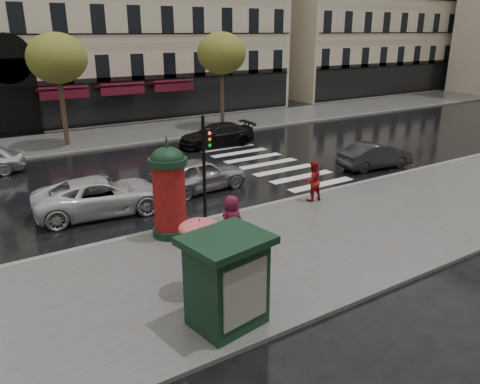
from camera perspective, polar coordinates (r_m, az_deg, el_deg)
ground at (r=15.41m, az=3.24°, el=-6.78°), size 160.00×160.00×0.00m
near_sidewalk at (r=15.02m, az=4.37°, el=-7.27°), size 90.00×7.00×0.12m
far_sidewalk at (r=31.97m, az=-17.19°, el=6.25°), size 90.00×6.00×0.12m
near_kerb at (r=17.68m, az=-2.45°, el=-3.00°), size 90.00×0.25×0.14m
far_kerb at (r=29.16m, az=-15.53°, el=5.24°), size 90.00×0.25×0.14m
zebra_crossing at (r=26.05m, az=1.61°, el=4.18°), size 3.60×11.75×0.01m
tree_far_left at (r=29.87m, az=-21.41°, el=14.90°), size 3.40×3.40×6.64m
tree_far_right at (r=33.90m, az=-2.26°, el=16.49°), size 3.40×3.40×6.64m
woman_umbrella at (r=12.16m, az=-4.85°, el=-6.34°), size 1.10×1.10×2.11m
woman_red at (r=19.14m, az=8.82°, el=1.34°), size 0.87×0.71×1.66m
man_burgundy at (r=14.80m, az=-1.00°, el=-3.67°), size 0.93×0.69×1.74m
morris_column at (r=15.62m, az=-8.65°, el=0.42°), size 1.28×1.28×3.45m
traffic_light at (r=16.36m, az=-4.25°, el=3.98°), size 0.28×0.38×3.86m
newsstand at (r=10.97m, az=-1.64°, el=-10.66°), size 2.08×1.84×2.25m
car_silver at (r=20.54m, az=-5.06°, el=2.14°), size 4.54×2.20×1.49m
car_darkgrey at (r=24.94m, az=16.16°, el=4.27°), size 4.09×1.89×1.30m
car_white at (r=18.73m, az=-16.47°, el=-0.44°), size 5.31×2.93×1.41m
car_black at (r=28.67m, az=-2.88°, el=6.95°), size 4.83×2.19×1.37m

